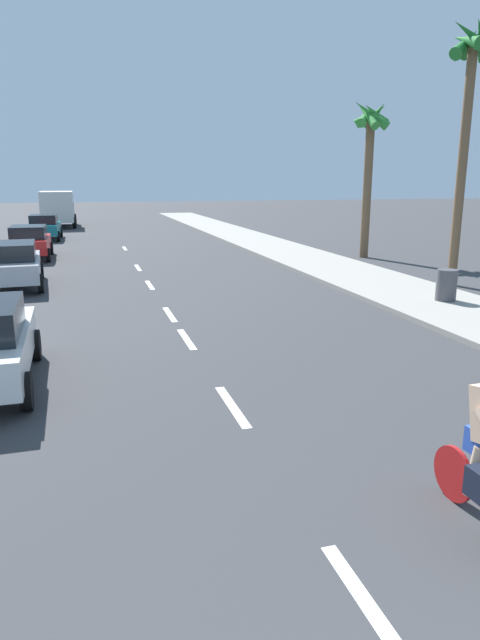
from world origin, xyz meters
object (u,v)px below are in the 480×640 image
Objects in this scene: parked_car_silver at (12,263)px; delivery_truck at (58,208)px; parked_car_teal at (44,226)px; trash_bin_near at (446,285)px; palm_tree_mid at (470,80)px; parked_car_red at (29,241)px; palm_tree_far at (369,141)px.

parked_car_silver is 26.65m from delivery_truck.
parked_car_silver is at bearing -89.12° from parked_car_teal.
trash_bin_near is (12.61, -23.18, -0.23)m from parked_car_teal.
delivery_truck is 34.10m from palm_tree_mid.
parked_car_teal is 25.94m from palm_tree_mid.
trash_bin_near is at bearing -47.77° from parked_car_red.
parked_car_silver reaches higher than trash_bin_near.
parked_car_red is at bearing 166.31° from palm_tree_far.
trash_bin_near is (-2.75, -10.33, -4.82)m from palm_tree_far.
trash_bin_near is at bearing -30.39° from parked_car_silver.
trash_bin_near is at bearing -59.91° from parked_car_teal.
parked_car_teal reaches higher than trash_bin_near.
palm_tree_mid is at bearing -64.55° from delivery_truck.
delivery_truck is at bearing 122.93° from palm_tree_far.
parked_car_teal is 10.10m from delivery_truck.
parked_car_teal is 0.68× the size of delivery_truck.
parked_car_silver is 1.05× the size of parked_car_teal.
parked_car_teal is (0.19, 16.57, -0.00)m from parked_car_silver.
delivery_truck reaches higher than trash_bin_near.
delivery_truck is at bearing 88.60° from parked_car_teal.
parked_car_red is 19.78m from palm_tree_mid.
parked_car_silver is 16.57m from parked_car_teal.
parked_car_silver and parked_car_red have the same top height.
parked_car_teal is 26.39m from trash_bin_near.
palm_tree_far is at bearing 86.14° from palm_tree_mid.
palm_tree_mid is 7.18m from trash_bin_near.
palm_tree_mid reaches higher than parked_car_silver.
parked_car_silver is 16.64m from palm_tree_mid.
parked_car_silver is 0.60× the size of palm_tree_far.
palm_tree_mid reaches higher than delivery_truck.
parked_car_red is 0.47× the size of palm_tree_mid.
palm_tree_far is (0.51, 7.56, -1.41)m from palm_tree_mid.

